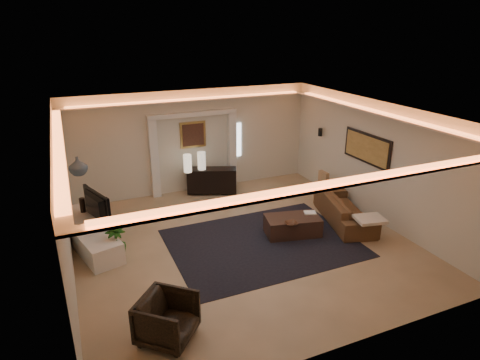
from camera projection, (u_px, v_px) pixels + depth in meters
name	position (u px, v px, depth m)	size (l,w,h in m)	color
floor	(242.00, 242.00, 9.17)	(7.00, 7.00, 0.00)	tan
ceiling	(243.00, 113.00, 8.15)	(7.00, 7.00, 0.00)	white
wall_back	(193.00, 141.00, 11.67)	(7.00, 7.00, 0.00)	beige
wall_front	(345.00, 265.00, 5.66)	(7.00, 7.00, 0.00)	beige
wall_left	(63.00, 209.00, 7.36)	(7.00, 7.00, 0.00)	beige
wall_right	(375.00, 161.00, 9.96)	(7.00, 7.00, 0.00)	beige
cove_soffit	(243.00, 127.00, 8.25)	(7.00, 7.00, 0.04)	silver
daylight_slit	(237.00, 140.00, 12.19)	(0.25, 0.03, 1.00)	white
area_rug	(263.00, 243.00, 9.15)	(4.00, 3.00, 0.01)	black
pilaster_left	(154.00, 159.00, 11.28)	(0.22, 0.20, 2.20)	silver
pilaster_right	(232.00, 150.00, 12.14)	(0.22, 0.20, 2.20)	silver
alcove_header	(193.00, 114.00, 11.30)	(2.52, 0.20, 0.12)	silver
painting_frame	(193.00, 135.00, 11.57)	(0.74, 0.04, 0.74)	tan
painting_canvas	(193.00, 135.00, 11.55)	(0.62, 0.02, 0.62)	#4C2D1E
art_panel_frame	(367.00, 148.00, 10.12)	(0.04, 1.64, 0.74)	black
art_panel_gold	(366.00, 148.00, 10.11)	(0.02, 1.50, 0.62)	tan
wall_sconce	(320.00, 132.00, 11.73)	(0.12, 0.12, 0.22)	black
wall_niche	(63.00, 174.00, 8.52)	(0.10, 0.55, 0.04)	silver
console	(212.00, 180.00, 11.73)	(1.38, 0.43, 0.69)	black
lamp_left	(187.00, 160.00, 11.23)	(0.22, 0.22, 0.50)	#FFEDC9
lamp_right	(201.00, 157.00, 11.44)	(0.22, 0.22, 0.50)	beige
media_ledge	(87.00, 235.00, 9.02)	(0.64, 2.57, 0.48)	silver
tv	(92.00, 208.00, 9.02)	(0.15, 1.18, 0.68)	black
figurine	(83.00, 205.00, 9.52)	(0.13, 0.13, 0.34)	black
ginger_jar	(78.00, 166.00, 8.34)	(0.37, 0.37, 0.38)	#384559
plant	(116.00, 242.00, 8.42)	(0.42, 0.42, 0.75)	#1A4910
sofa	(344.00, 209.00, 10.07)	(0.85, 2.18, 0.64)	#52361B
throw_blanket	(370.00, 219.00, 9.03)	(0.62, 0.51, 0.07)	beige
throw_pillow	(323.00, 178.00, 11.49)	(0.11, 0.35, 0.35)	#A38057
coffee_table	(293.00, 226.00, 9.47)	(1.23, 0.67, 0.46)	black
bowl	(291.00, 225.00, 9.01)	(0.28, 0.28, 0.07)	#432819
magazine	(310.00, 214.00, 9.59)	(0.27, 0.19, 0.03)	white
armchair	(167.00, 319.00, 6.24)	(0.78, 0.80, 0.73)	black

